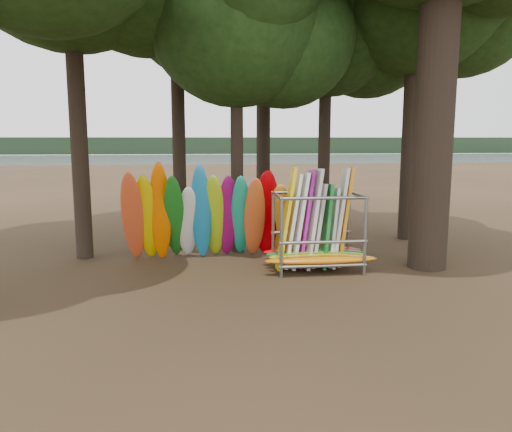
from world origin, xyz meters
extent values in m
plane|color=#47331E|center=(0.00, 0.00, 0.00)|extent=(120.00, 120.00, 0.00)
plane|color=gray|center=(0.00, 60.00, 0.00)|extent=(160.00, 160.00, 0.00)
cube|color=black|center=(0.00, 110.00, 2.00)|extent=(160.00, 4.00, 4.00)
cylinder|color=black|center=(-5.91, 2.71, 5.81)|extent=(0.51, 0.51, 11.62)
cylinder|color=black|center=(-3.03, 5.48, 6.09)|extent=(0.48, 0.48, 12.17)
cylinder|color=black|center=(0.40, 8.00, 6.18)|extent=(0.58, 0.58, 12.36)
cylinder|color=black|center=(2.51, 6.00, 4.93)|extent=(0.46, 0.46, 9.87)
ellipsoid|color=black|center=(2.51, 6.00, 8.39)|extent=(7.26, 7.26, 6.32)
cylinder|color=black|center=(-1.11, 2.97, 4.37)|extent=(0.40, 0.40, 8.74)
ellipsoid|color=black|center=(-1.11, 2.97, 7.42)|extent=(6.43, 6.43, 5.59)
cylinder|color=black|center=(5.24, 4.42, 5.54)|extent=(0.53, 0.53, 11.08)
cylinder|color=black|center=(4.15, 0.30, 6.76)|extent=(1.07, 1.07, 13.52)
ellipsoid|color=#CC4620|center=(-4.29, 1.84, 1.38)|extent=(0.67, 1.57, 2.88)
ellipsoid|color=#D3B400|center=(-3.89, 1.98, 1.33)|extent=(0.80, 1.45, 2.78)
ellipsoid|color=#EC5D00|center=(-3.49, 1.87, 1.51)|extent=(0.65, 1.23, 3.12)
ellipsoid|color=#176B1B|center=(-3.08, 1.96, 1.32)|extent=(0.63, 1.87, 2.80)
ellipsoid|color=silver|center=(-2.68, 2.11, 1.15)|extent=(0.75, 1.41, 2.42)
ellipsoid|color=#166EA1|center=(-2.28, 1.94, 1.47)|extent=(0.70, 1.13, 3.02)
ellipsoid|color=#9AC115|center=(-1.88, 2.09, 1.31)|extent=(0.74, 1.47, 2.73)
ellipsoid|color=#830B58|center=(-1.48, 2.12, 1.30)|extent=(0.65, 1.33, 2.71)
ellipsoid|color=#17A081|center=(-1.07, 2.05, 1.31)|extent=(0.71, 1.75, 2.77)
ellipsoid|color=#D55924|center=(-0.67, 1.83, 1.28)|extent=(0.71, 1.66, 2.69)
ellipsoid|color=#CA0008|center=(-0.27, 2.06, 1.38)|extent=(0.85, 1.28, 2.85)
ellipsoid|color=#FCAA25|center=(0.13, 2.16, 1.17)|extent=(0.82, 1.58, 2.48)
ellipsoid|color=orange|center=(0.94, -0.13, 0.42)|extent=(3.12, 0.55, 0.24)
ellipsoid|color=#A0B918|center=(0.94, 0.28, 0.42)|extent=(2.79, 0.55, 0.24)
ellipsoid|color=#17682B|center=(0.94, 0.62, 0.42)|extent=(2.86, 0.55, 0.24)
ellipsoid|color=red|center=(0.94, 0.94, 0.42)|extent=(2.93, 0.55, 0.24)
cube|color=yellow|center=(0.08, 0.55, 1.45)|extent=(0.58, 0.79, 2.91)
cube|color=white|center=(0.27, 0.69, 1.35)|extent=(0.55, 0.79, 2.71)
cube|color=silver|center=(0.46, 0.55, 1.37)|extent=(0.53, 0.78, 2.76)
cube|color=#A41B94|center=(0.65, 0.73, 1.41)|extent=(0.53, 0.81, 2.84)
cube|color=silver|center=(0.84, 0.50, 1.42)|extent=(0.50, 0.80, 2.87)
cube|color=silver|center=(1.03, 0.67, 1.21)|extent=(0.50, 0.74, 2.43)
cube|color=#19732C|center=(1.22, 0.50, 1.20)|extent=(0.33, 0.76, 2.44)
cube|color=white|center=(1.42, 0.67, 1.14)|extent=(0.39, 0.78, 2.31)
cube|color=silver|center=(1.61, 0.56, 1.43)|extent=(0.54, 0.77, 2.87)
cube|color=orange|center=(1.80, 0.71, 1.44)|extent=(0.53, 0.77, 2.90)
camera|label=1|loc=(-2.34, -13.03, 3.67)|focal=35.00mm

